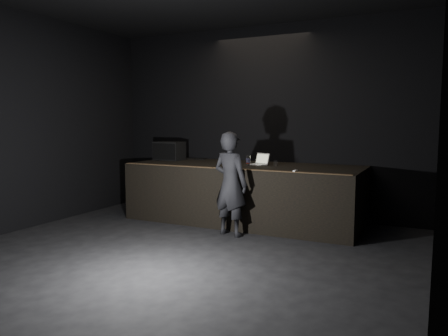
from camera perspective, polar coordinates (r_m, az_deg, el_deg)
name	(u,v)px	position (r m, az deg, el deg)	size (l,w,h in m)	color
ground	(153,268)	(5.44, -9.25, -12.73)	(7.00, 7.00, 0.00)	black
room_walls	(150,97)	(5.15, -9.64, 9.08)	(6.10, 7.10, 3.52)	black
stage_riser	(244,193)	(7.63, 2.68, -3.29)	(4.00, 1.50, 1.00)	black
riser_lip	(227,168)	(6.93, 0.35, -0.03)	(3.92, 0.10, 0.01)	brown
stage_monitor	(169,151)	(8.51, -7.18, 2.23)	(0.53, 0.39, 0.35)	black
cable	(184,159)	(8.67, -5.20, 1.21)	(0.02, 0.02, 0.88)	black
laptop	(260,162)	(7.54, 4.68, 0.80)	(0.36, 0.35, 0.20)	white
beer_can	(248,161)	(7.34, 3.18, 0.95)	(0.07, 0.07, 0.18)	silver
plastic_cup	(275,163)	(7.35, 6.74, 0.61)	(0.08, 0.08, 0.09)	white
wii_remote	(295,171)	(6.57, 9.30, -0.39)	(0.03, 0.14, 0.03)	white
person	(230,184)	(6.66, 0.85, -2.09)	(0.58, 0.38, 1.59)	black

